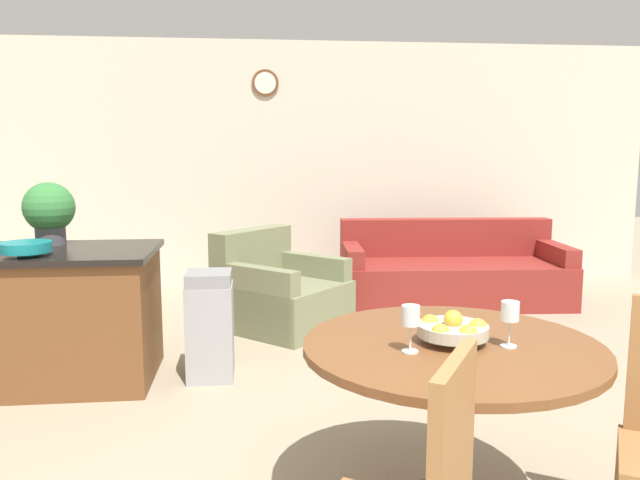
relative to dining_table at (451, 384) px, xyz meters
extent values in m
cube|color=beige|center=(-0.26, 4.67, 0.76)|extent=(8.00, 0.06, 2.70)
cylinder|color=brown|center=(-0.65, 4.63, 1.65)|extent=(0.29, 0.02, 0.29)
cylinder|color=white|center=(-0.65, 4.61, 1.65)|extent=(0.23, 0.01, 0.23)
cylinder|color=brown|center=(0.00, 0.00, -0.21)|extent=(0.12, 0.12, 0.69)
cylinder|color=brown|center=(0.00, 0.00, 0.15)|extent=(1.20, 1.20, 0.03)
cube|color=#9E6B3D|center=(-0.26, -0.81, 0.13)|extent=(0.23, 0.35, 0.53)
cylinder|color=#B7B29E|center=(0.00, 0.00, 0.19)|extent=(0.11, 0.11, 0.03)
cylinder|color=#B7B29E|center=(0.00, 0.00, 0.23)|extent=(0.28, 0.28, 0.05)
sphere|color=gold|center=(0.10, -0.01, 0.24)|extent=(0.08, 0.08, 0.08)
sphere|color=gold|center=(0.03, 0.09, 0.24)|extent=(0.08, 0.08, 0.08)
sphere|color=gold|center=(-0.07, 0.07, 0.24)|extent=(0.08, 0.08, 0.08)
sphere|color=gold|center=(-0.07, -0.07, 0.24)|extent=(0.08, 0.08, 0.08)
sphere|color=gold|center=(0.03, -0.09, 0.24)|extent=(0.08, 0.08, 0.08)
sphere|color=gold|center=(0.00, 0.00, 0.27)|extent=(0.08, 0.08, 0.08)
cylinder|color=silver|center=(-0.20, -0.09, 0.18)|extent=(0.06, 0.06, 0.01)
cylinder|color=silver|center=(-0.20, -0.09, 0.23)|extent=(0.01, 0.01, 0.10)
cylinder|color=silver|center=(-0.20, -0.09, 0.32)|extent=(0.07, 0.07, 0.08)
cylinder|color=silver|center=(0.20, -0.07, 0.18)|extent=(0.06, 0.06, 0.01)
cylinder|color=silver|center=(0.20, -0.07, 0.23)|extent=(0.01, 0.01, 0.10)
cylinder|color=silver|center=(0.20, -0.07, 0.32)|extent=(0.07, 0.07, 0.08)
cube|color=brown|center=(-2.03, 1.80, -0.17)|extent=(1.12, 0.81, 0.84)
cube|color=black|center=(-2.03, 1.80, 0.28)|extent=(1.18, 0.87, 0.04)
cylinder|color=#147A7F|center=(-2.17, 1.57, 0.31)|extent=(0.10, 0.10, 0.02)
cylinder|color=#147A7F|center=(-2.17, 1.57, 0.35)|extent=(0.30, 0.30, 0.06)
cylinder|color=#4C4C51|center=(-2.16, 2.03, 0.36)|extent=(0.20, 0.20, 0.13)
sphere|color=#387F3D|center=(-2.16, 2.03, 0.55)|extent=(0.34, 0.34, 0.34)
cube|color=#9E9EA3|center=(-1.09, 1.75, -0.27)|extent=(0.30, 0.32, 0.64)
cube|color=gray|center=(-1.09, 1.75, 0.10)|extent=(0.29, 0.31, 0.09)
cube|color=maroon|center=(1.18, 3.60, -0.38)|extent=(2.25, 1.09, 0.42)
cube|color=maroon|center=(1.21, 3.98, 0.03)|extent=(2.20, 0.34, 0.39)
cube|color=maroon|center=(0.17, 3.66, -0.29)|extent=(0.21, 0.89, 0.59)
cube|color=maroon|center=(2.20, 3.54, -0.29)|extent=(0.21, 0.89, 0.59)
cube|color=#7A7F5B|center=(-0.55, 2.89, -0.39)|extent=(1.26, 1.25, 0.40)
cube|color=#7A7F5B|center=(-0.81, 3.13, 0.03)|extent=(0.73, 0.77, 0.43)
cube|color=#7A7F5B|center=(-0.79, 2.62, -0.29)|extent=(0.72, 0.67, 0.59)
cube|color=#7A7F5B|center=(-0.30, 3.16, -0.29)|extent=(0.72, 0.67, 0.59)
camera|label=1|loc=(-0.78, -2.33, 0.94)|focal=35.00mm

